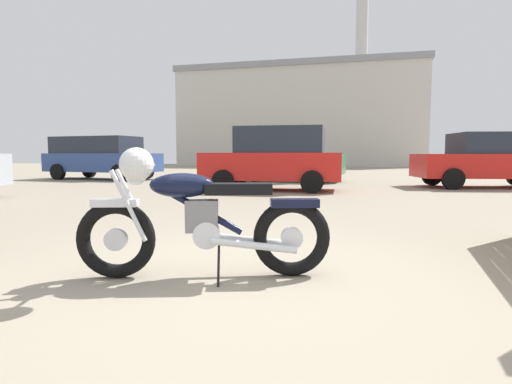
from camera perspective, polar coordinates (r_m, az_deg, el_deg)
name	(u,v)px	position (r m, az deg, el deg)	size (l,w,h in m)	color
ground_plane	(239,282)	(3.36, -2.35, -12.29)	(80.00, 80.00, 0.00)	gray
vintage_motorcycle	(198,218)	(3.41, -8.02, -3.61)	(2.06, 0.80, 1.07)	black
blue_hatchback_right	(275,158)	(11.81, 2.58, 4.70)	(3.96, 1.94, 1.78)	black
pale_sedan_back	(488,160)	(14.57, 29.22, 3.82)	(4.35, 2.24, 1.67)	black
white_estate_far	(289,157)	(15.75, 4.55, 4.80)	(4.11, 2.28, 1.78)	black
dark_sedan_left	(100,156)	(18.27, -20.60, 4.61)	(4.94, 2.61, 1.74)	black
industrial_building	(304,119)	(41.27, 6.65, 9.89)	(22.48, 14.91, 16.77)	beige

